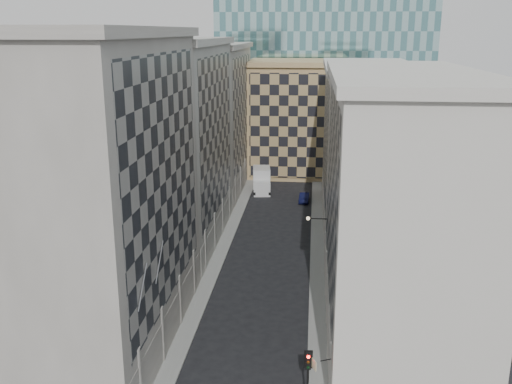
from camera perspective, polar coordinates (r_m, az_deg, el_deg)
The scene contains 15 objects.
sidewalk_west at distance 63.06m, azimuth -3.49°, elevation -5.94°, with size 1.50×100.00×0.15m, color gray.
sidewalk_east at distance 62.31m, azimuth 6.14°, elevation -6.28°, with size 1.50×100.00×0.15m, color gray.
bldg_left_a at distance 43.28m, azimuth -15.20°, elevation -0.28°, with size 10.80×22.80×23.70m.
bldg_left_b at distance 63.83m, azimuth -8.24°, elevation 4.74°, with size 10.80×22.80×22.70m.
bldg_left_c at distance 85.12m, azimuth -4.68°, elevation 7.26°, with size 10.80×22.80×21.70m.
bldg_right_a at distance 45.18m, azimuth 13.71°, elevation -1.49°, with size 10.80×26.80×20.70m.
bldg_right_b at distance 71.36m, azimuth 10.90°, elevation 4.57°, with size 10.80×28.80×19.70m.
tan_block at distance 96.71m, azimuth 4.32°, elevation 7.46°, with size 16.80×14.80×18.80m.
church_tower at distance 109.92m, azimuth 3.65°, elevation 17.63°, with size 7.20×7.20×51.50m.
flagpoles_left at distance 38.54m, azimuth -10.41°, elevation -8.03°, with size 0.10×6.33×2.33m.
bracket_lamp at distance 54.55m, azimuth 5.42°, elevation -2.65°, with size 1.98×0.36×0.36m.
traffic_light at distance 36.98m, azimuth 5.23°, elevation -17.26°, with size 0.55×0.46×4.36m.
box_truck at distance 86.11m, azimuth 0.57°, elevation 1.07°, with size 3.23×6.51×3.44m.
dark_car at distance 81.10m, azimuth 4.85°, elevation -0.55°, with size 1.37×3.92×1.29m, color #0E1034.
shop_sign at distance 36.47m, azimuth 5.95°, elevation -16.74°, with size 1.19×0.59×0.70m.
Camera 1 is at (4.47, -27.77, 23.41)m, focal length 40.00 mm.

